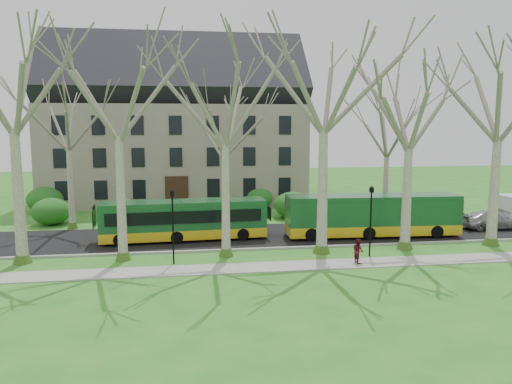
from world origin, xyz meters
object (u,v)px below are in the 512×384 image
Objects in this scene: sedan at (491,220)px; pedestrian_b at (358,251)px; bus_lead at (184,220)px; bus_follow at (372,215)px.

sedan is 3.21× the size of pedestrian_b.
bus_lead reaches higher than sedan.
sedan is at bearing 8.41° from bus_follow.
bus_follow reaches higher than bus_lead.
pedestrian_b reaches higher than sedan.
pedestrian_b is at bearing -114.86° from bus_follow.
pedestrian_b is at bearing -40.05° from bus_lead.
bus_lead is at bearing 179.20° from bus_follow.
bus_follow reaches higher than sedan.
sedan is (10.05, 1.03, -0.87)m from bus_follow.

